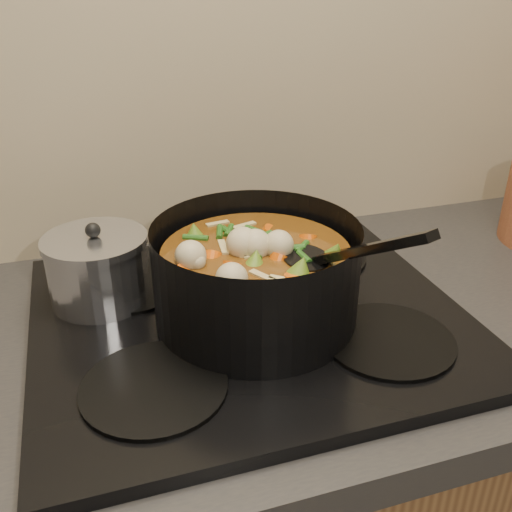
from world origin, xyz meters
name	(u,v)px	position (x,y,z in m)	size (l,w,h in m)	color
stovetop	(249,317)	(0.00, 1.93, 0.92)	(0.62, 0.54, 0.03)	black
stockpot	(256,277)	(0.01, 1.91, 1.00)	(0.33, 0.38, 0.21)	black
saucepan	(98,268)	(-0.20, 2.04, 0.98)	(0.15, 0.15, 0.13)	silver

